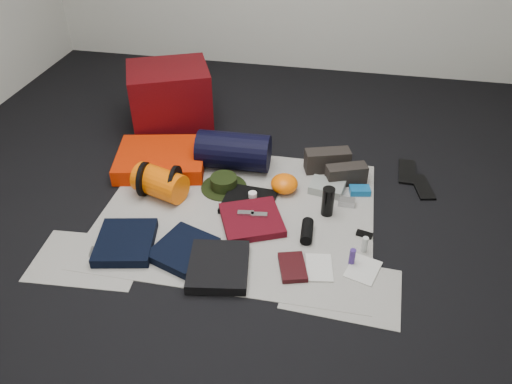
% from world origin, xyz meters
% --- Properties ---
extents(floor, '(4.50, 4.50, 0.02)m').
position_xyz_m(floor, '(0.00, 0.00, -0.01)').
color(floor, black).
rests_on(floor, ground).
extents(newspaper_mat, '(1.60, 1.30, 0.01)m').
position_xyz_m(newspaper_mat, '(0.00, 0.00, 0.00)').
color(newspaper_mat, beige).
rests_on(newspaper_mat, floor).
extents(newspaper_sheet_front_left, '(0.61, 0.44, 0.00)m').
position_xyz_m(newspaper_sheet_front_left, '(-0.70, -0.55, 0.00)').
color(newspaper_sheet_front_left, beige).
rests_on(newspaper_sheet_front_left, floor).
extents(newspaper_sheet_front_right, '(0.60, 0.43, 0.00)m').
position_xyz_m(newspaper_sheet_front_right, '(0.65, -0.50, 0.00)').
color(newspaper_sheet_front_right, beige).
rests_on(newspaper_sheet_front_right, floor).
extents(red_cabinet, '(0.71, 0.66, 0.48)m').
position_xyz_m(red_cabinet, '(-0.72, 0.93, 0.24)').
color(red_cabinet, '#51050A').
rests_on(red_cabinet, floor).
extents(sleeping_pad, '(0.67, 0.59, 0.11)m').
position_xyz_m(sleeping_pad, '(-0.62, 0.38, 0.06)').
color(sleeping_pad, red).
rests_on(sleeping_pad, newspaper_mat).
extents(stuff_sack, '(0.36, 0.28, 0.19)m').
position_xyz_m(stuff_sack, '(-0.51, 0.07, 0.10)').
color(stuff_sack, '#F96104').
rests_on(stuff_sack, newspaper_mat).
extents(sack_strap_left, '(0.02, 0.22, 0.22)m').
position_xyz_m(sack_strap_left, '(-0.61, 0.07, 0.11)').
color(sack_strap_left, black).
rests_on(sack_strap_left, newspaper_mat).
extents(sack_strap_right, '(0.03, 0.22, 0.22)m').
position_xyz_m(sack_strap_right, '(-0.41, 0.07, 0.11)').
color(sack_strap_right, black).
rests_on(sack_strap_right, newspaper_mat).
extents(navy_duffel, '(0.49, 0.26, 0.25)m').
position_xyz_m(navy_duffel, '(-0.13, 0.46, 0.13)').
color(navy_duffel, black).
rests_on(navy_duffel, newspaper_mat).
extents(boonie_brim, '(0.36, 0.36, 0.01)m').
position_xyz_m(boonie_brim, '(-0.14, 0.22, 0.01)').
color(boonie_brim, black).
rests_on(boonie_brim, newspaper_mat).
extents(boonie_crown, '(0.17, 0.17, 0.08)m').
position_xyz_m(boonie_crown, '(-0.14, 0.22, 0.05)').
color(boonie_crown, black).
rests_on(boonie_crown, boonie_brim).
extents(hiking_boot_left, '(0.31, 0.19, 0.15)m').
position_xyz_m(hiking_boot_left, '(0.49, 0.55, 0.08)').
color(hiking_boot_left, '#292420').
rests_on(hiking_boot_left, newspaper_mat).
extents(hiking_boot_right, '(0.28, 0.18, 0.13)m').
position_xyz_m(hiking_boot_right, '(0.62, 0.42, 0.07)').
color(hiking_boot_right, '#292420').
rests_on(hiking_boot_right, newspaper_mat).
extents(flip_flop_left, '(0.12, 0.29, 0.02)m').
position_xyz_m(flip_flop_left, '(1.02, 0.63, 0.01)').
color(flip_flop_left, black).
rests_on(flip_flop_left, floor).
extents(flip_flop_right, '(0.15, 0.28, 0.01)m').
position_xyz_m(flip_flop_right, '(1.11, 0.47, 0.01)').
color(flip_flop_right, black).
rests_on(flip_flop_right, floor).
extents(trousers_navy_a, '(0.37, 0.40, 0.05)m').
position_xyz_m(trousers_navy_a, '(-0.54, -0.42, 0.03)').
color(trousers_navy_a, black).
rests_on(trousers_navy_a, newspaper_mat).
extents(trousers_navy_b, '(0.37, 0.39, 0.05)m').
position_xyz_m(trousers_navy_b, '(-0.21, -0.41, 0.03)').
color(trousers_navy_b, black).
rests_on(trousers_navy_b, newspaper_mat).
extents(trousers_charcoal, '(0.36, 0.39, 0.05)m').
position_xyz_m(trousers_charcoal, '(0.01, -0.50, 0.03)').
color(trousers_charcoal, black).
rests_on(trousers_charcoal, newspaper_mat).
extents(black_tshirt, '(0.32, 0.30, 0.03)m').
position_xyz_m(black_tshirt, '(0.05, 0.08, 0.02)').
color(black_tshirt, black).
rests_on(black_tshirt, newspaper_mat).
extents(red_shirt, '(0.44, 0.44, 0.04)m').
position_xyz_m(red_shirt, '(0.10, -0.09, 0.03)').
color(red_shirt, '#510812').
rests_on(red_shirt, newspaper_mat).
extents(orange_stuff_sack, '(0.22, 0.22, 0.11)m').
position_xyz_m(orange_stuff_sack, '(0.24, 0.26, 0.06)').
color(orange_stuff_sack, '#F96104').
rests_on(orange_stuff_sack, newspaper_mat).
extents(first_aid_pouch, '(0.23, 0.19, 0.05)m').
position_xyz_m(first_aid_pouch, '(0.51, 0.31, 0.03)').
color(first_aid_pouch, gray).
rests_on(first_aid_pouch, newspaper_mat).
extents(water_bottle, '(0.09, 0.09, 0.18)m').
position_xyz_m(water_bottle, '(0.52, 0.08, 0.10)').
color(water_bottle, black).
rests_on(water_bottle, newspaper_mat).
extents(speaker, '(0.07, 0.18, 0.07)m').
position_xyz_m(speaker, '(0.43, -0.14, 0.04)').
color(speaker, black).
rests_on(speaker, newspaper_mat).
extents(compact_camera, '(0.10, 0.06, 0.04)m').
position_xyz_m(compact_camera, '(0.64, 0.19, 0.03)').
color(compact_camera, '#AEAFB3').
rests_on(compact_camera, newspaper_mat).
extents(cyan_case, '(0.14, 0.10, 0.04)m').
position_xyz_m(cyan_case, '(0.71, 0.33, 0.03)').
color(cyan_case, '#0F5B9A').
rests_on(cyan_case, newspaper_mat).
extents(toiletry_purple, '(0.04, 0.04, 0.10)m').
position_xyz_m(toiletry_purple, '(0.69, -0.31, 0.05)').
color(toiletry_purple, '#3C2475').
rests_on(toiletry_purple, newspaper_mat).
extents(toiletry_clear, '(0.04, 0.04, 0.10)m').
position_xyz_m(toiletry_clear, '(0.75, -0.20, 0.05)').
color(toiletry_clear, '#B8BEB8').
rests_on(toiletry_clear, newspaper_mat).
extents(paperback_book, '(0.18, 0.23, 0.03)m').
position_xyz_m(paperback_book, '(0.39, -0.41, 0.02)').
color(paperback_book, black).
rests_on(paperback_book, newspaper_mat).
extents(map_booklet, '(0.16, 0.22, 0.01)m').
position_xyz_m(map_booklet, '(0.52, -0.38, 0.01)').
color(map_booklet, silver).
rests_on(map_booklet, newspaper_mat).
extents(map_printout, '(0.20, 0.23, 0.01)m').
position_xyz_m(map_printout, '(0.75, -0.35, 0.01)').
color(map_printout, silver).
rests_on(map_printout, newspaper_mat).
extents(sunglasses, '(0.10, 0.06, 0.02)m').
position_xyz_m(sunglasses, '(0.75, -0.08, 0.02)').
color(sunglasses, black).
rests_on(sunglasses, newspaper_mat).
extents(key_cluster, '(0.09, 0.09, 0.01)m').
position_xyz_m(key_cluster, '(-0.67, -0.49, 0.01)').
color(key_cluster, '#AEAFB3').
rests_on(key_cluster, newspaper_mat).
extents(tape_roll, '(0.05, 0.05, 0.04)m').
position_xyz_m(tape_roll, '(0.07, 0.11, 0.05)').
color(tape_roll, white).
rests_on(tape_roll, black_tshirt).
extents(energy_bar_a, '(0.10, 0.05, 0.01)m').
position_xyz_m(energy_bar_a, '(0.06, -0.07, 0.06)').
color(energy_bar_a, '#AEAFB3').
rests_on(energy_bar_a, red_shirt).
extents(energy_bar_b, '(0.10, 0.05, 0.01)m').
position_xyz_m(energy_bar_b, '(0.14, -0.07, 0.06)').
color(energy_bar_b, '#AEAFB3').
rests_on(energy_bar_b, red_shirt).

